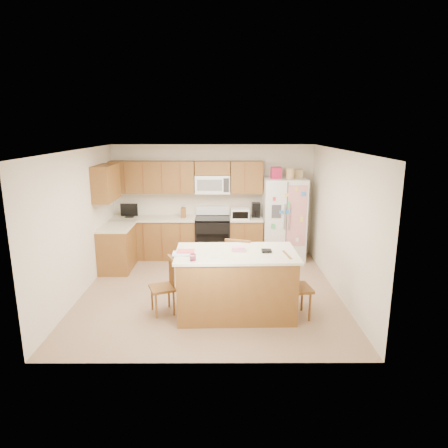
{
  "coord_description": "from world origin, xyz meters",
  "views": [
    {
      "loc": [
        0.23,
        -6.69,
        2.87
      ],
      "look_at": [
        0.25,
        0.35,
        1.16
      ],
      "focal_mm": 32.0,
      "sensor_mm": 36.0,
      "label": 1
    }
  ],
  "objects_px": {
    "refrigerator": "(284,218)",
    "windsor_chair_left": "(164,287)",
    "stove": "(213,237)",
    "windsor_chair_right": "(295,287)",
    "island": "(236,283)",
    "windsor_chair_back": "(240,268)"
  },
  "relations": [
    {
      "from": "refrigerator",
      "to": "windsor_chair_left",
      "type": "height_order",
      "value": "refrigerator"
    },
    {
      "from": "island",
      "to": "windsor_chair_back",
      "type": "distance_m",
      "value": 0.72
    },
    {
      "from": "windsor_chair_left",
      "to": "island",
      "type": "bearing_deg",
      "value": -1.45
    },
    {
      "from": "windsor_chair_back",
      "to": "windsor_chair_right",
      "type": "distance_m",
      "value": 1.17
    },
    {
      "from": "stove",
      "to": "windsor_chair_back",
      "type": "relative_size",
      "value": 1.08
    },
    {
      "from": "island",
      "to": "refrigerator",
      "type": "bearing_deg",
      "value": 67.37
    },
    {
      "from": "windsor_chair_right",
      "to": "island",
      "type": "bearing_deg",
      "value": 172.6
    },
    {
      "from": "windsor_chair_left",
      "to": "stove",
      "type": "bearing_deg",
      "value": 75.75
    },
    {
      "from": "refrigerator",
      "to": "island",
      "type": "height_order",
      "value": "refrigerator"
    },
    {
      "from": "stove",
      "to": "windsor_chair_right",
      "type": "distance_m",
      "value": 3.21
    },
    {
      "from": "island",
      "to": "windsor_chair_right",
      "type": "bearing_deg",
      "value": -7.4
    },
    {
      "from": "island",
      "to": "windsor_chair_left",
      "type": "height_order",
      "value": "island"
    },
    {
      "from": "stove",
      "to": "windsor_chair_back",
      "type": "distance_m",
      "value": 2.15
    },
    {
      "from": "refrigerator",
      "to": "windsor_chair_left",
      "type": "bearing_deg",
      "value": -130.02
    },
    {
      "from": "refrigerator",
      "to": "windsor_chair_left",
      "type": "xyz_separation_m",
      "value": [
        -2.27,
        -2.71,
        -0.5
      ]
    },
    {
      "from": "refrigerator",
      "to": "windsor_chair_right",
      "type": "xyz_separation_m",
      "value": [
        -0.24,
        -2.85,
        -0.44
      ]
    },
    {
      "from": "windsor_chair_left",
      "to": "windsor_chair_right",
      "type": "distance_m",
      "value": 2.05
    },
    {
      "from": "refrigerator",
      "to": "windsor_chair_right",
      "type": "height_order",
      "value": "refrigerator"
    },
    {
      "from": "refrigerator",
      "to": "windsor_chair_left",
      "type": "distance_m",
      "value": 3.57
    },
    {
      "from": "stove",
      "to": "windsor_chair_right",
      "type": "relative_size",
      "value": 1.11
    },
    {
      "from": "island",
      "to": "stove",
      "type": "bearing_deg",
      "value": 98.72
    },
    {
      "from": "stove",
      "to": "island",
      "type": "bearing_deg",
      "value": -81.28
    }
  ]
}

